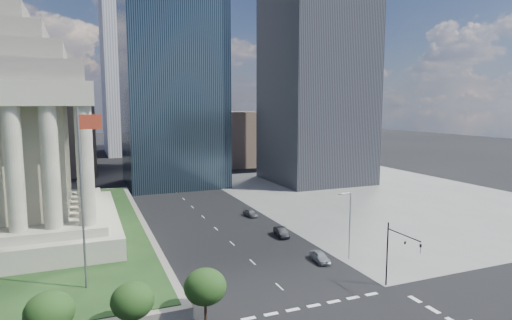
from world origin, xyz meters
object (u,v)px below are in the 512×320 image
flagpole (83,189)px  parked_sedan_mid (281,232)px  parked_sedan_near (320,257)px  parked_sedan_far (251,213)px  traffic_signal_ne (397,249)px  street_lamp_north (349,221)px

flagpole → parked_sedan_mid: size_ratio=4.35×
parked_sedan_near → parked_sedan_far: size_ratio=1.03×
parked_sedan_near → traffic_signal_ne: bearing=-68.2°
flagpole → parked_sedan_near: bearing=2.8°
street_lamp_north → parked_sedan_mid: street_lamp_north is taller
parked_sedan_near → street_lamp_north: bearing=-1.6°
flagpole → parked_sedan_mid: 36.21m
flagpole → parked_sedan_far: bearing=43.1°
street_lamp_north → parked_sedan_far: size_ratio=2.37×
traffic_signal_ne → parked_sedan_near: (-3.50, 11.83, -4.51)m
street_lamp_north → parked_sedan_near: size_ratio=2.30×
street_lamp_north → parked_sedan_near: 6.58m
street_lamp_north → traffic_signal_ne: bearing=-94.2°
traffic_signal_ne → parked_sedan_far: (-3.50, 39.17, -4.53)m
street_lamp_north → parked_sedan_mid: 14.93m
parked_sedan_near → parked_sedan_mid: (0.00, 12.89, 0.02)m
street_lamp_north → parked_sedan_near: street_lamp_north is taller
flagpole → traffic_signal_ne: (34.33, -10.30, -7.86)m
parked_sedan_mid → parked_sedan_far: bearing=98.1°
parked_sedan_near → parked_sedan_mid: parked_sedan_mid is taller
flagpole → parked_sedan_mid: (30.83, 14.42, -12.36)m
traffic_signal_ne → parked_sedan_near: 13.13m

